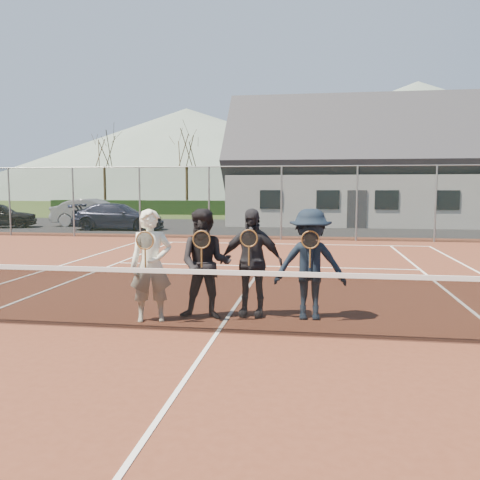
{
  "coord_description": "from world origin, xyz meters",
  "views": [
    {
      "loc": [
        1.42,
        -7.17,
        2.17
      ],
      "look_at": [
        0.11,
        1.5,
        1.25
      ],
      "focal_mm": 38.0,
      "sensor_mm": 36.0,
      "label": 1
    }
  ],
  "objects": [
    {
      "name": "perimeter_fence",
      "position": [
        0.0,
        13.5,
        1.52
      ],
      "size": [
        30.07,
        0.07,
        3.02
      ],
      "color": "slate",
      "rests_on": "ground"
    },
    {
      "name": "car_c",
      "position": [
        -8.51,
        17.26,
        0.67
      ],
      "size": [
        4.67,
        2.02,
        1.34
      ],
      "primitive_type": "imported",
      "rotation": [
        0.0,
        0.0,
        1.6
      ],
      "color": "#1B1F37",
      "rests_on": "ground"
    },
    {
      "name": "tarmac_carpark",
      "position": [
        -4.0,
        20.0,
        0.01
      ],
      "size": [
        40.0,
        12.0,
        0.01
      ],
      "primitive_type": "cube",
      "color": "black",
      "rests_on": "ground"
    },
    {
      "name": "court_markings",
      "position": [
        0.0,
        0.0,
        0.02
      ],
      "size": [
        11.03,
        23.83,
        0.01
      ],
      "color": "white",
      "rests_on": "court_surface"
    },
    {
      "name": "hill_west",
      "position": [
        -25.0,
        95.0,
        9.0
      ],
      "size": [
        110.0,
        110.0,
        18.0
      ],
      "primitive_type": "cone",
      "color": "slate",
      "rests_on": "ground"
    },
    {
      "name": "tree_d",
      "position": [
        12.0,
        33.0,
        5.79
      ],
      "size": [
        3.2,
        3.2,
        7.77
      ],
      "color": "#3C2215",
      "rests_on": "ground"
    },
    {
      "name": "player_d",
      "position": [
        1.33,
        1.03,
        0.92
      ],
      "size": [
        1.19,
        0.72,
        1.8
      ],
      "color": "black",
      "rests_on": "court_surface"
    },
    {
      "name": "car_b",
      "position": [
        -10.72,
        19.37,
        0.75
      ],
      "size": [
        4.66,
        1.85,
        1.51
      ],
      "primitive_type": "imported",
      "rotation": [
        0.0,
        0.0,
        1.63
      ],
      "color": "#999CA2",
      "rests_on": "ground"
    },
    {
      "name": "tree_a",
      "position": [
        -16.0,
        33.0,
        5.79
      ],
      "size": [
        3.2,
        3.2,
        7.77
      ],
      "color": "#362313",
      "rests_on": "ground"
    },
    {
      "name": "hedge_row",
      "position": [
        0.0,
        32.0,
        0.55
      ],
      "size": [
        40.0,
        1.2,
        1.1
      ],
      "primitive_type": "cube",
      "color": "black",
      "rests_on": "ground"
    },
    {
      "name": "tree_b",
      "position": [
        -9.0,
        33.0,
        5.79
      ],
      "size": [
        3.2,
        3.2,
        7.77
      ],
      "color": "#372614",
      "rests_on": "ground"
    },
    {
      "name": "court_surface",
      "position": [
        0.0,
        0.0,
        0.01
      ],
      "size": [
        30.0,
        30.0,
        0.02
      ],
      "primitive_type": "cube",
      "color": "#562819",
      "rests_on": "ground"
    },
    {
      "name": "hill_centre",
      "position": [
        20.0,
        95.0,
        11.0
      ],
      "size": [
        120.0,
        120.0,
        22.0
      ],
      "primitive_type": "cone",
      "color": "slate",
      "rests_on": "ground"
    },
    {
      "name": "player_a",
      "position": [
        -1.18,
        0.53,
        0.92
      ],
      "size": [
        0.76,
        0.61,
        1.8
      ],
      "color": "white",
      "rests_on": "court_surface"
    },
    {
      "name": "player_b",
      "position": [
        -0.35,
        0.81,
        0.92
      ],
      "size": [
        0.91,
        0.72,
        1.8
      ],
      "color": "black",
      "rests_on": "court_surface"
    },
    {
      "name": "clubhouse",
      "position": [
        4.0,
        24.0,
        3.99
      ],
      "size": [
        15.6,
        8.2,
        7.7
      ],
      "color": "silver",
      "rests_on": "ground"
    },
    {
      "name": "tree_c",
      "position": [
        2.0,
        33.0,
        5.79
      ],
      "size": [
        3.2,
        3.2,
        7.77
      ],
      "color": "#3D2616",
      "rests_on": "ground"
    },
    {
      "name": "player_c",
      "position": [
        0.36,
        1.11,
        0.92
      ],
      "size": [
        1.08,
        0.53,
        1.8
      ],
      "color": "black",
      "rests_on": "court_surface"
    },
    {
      "name": "tennis_net",
      "position": [
        0.0,
        0.0,
        0.54
      ],
      "size": [
        11.68,
        0.08,
        1.1
      ],
      "color": "slate",
      "rests_on": "ground"
    },
    {
      "name": "ground",
      "position": [
        0.0,
        20.0,
        0.0
      ],
      "size": [
        220.0,
        220.0,
        0.0
      ],
      "primitive_type": "plane",
      "color": "#2F4318",
      "rests_on": "ground"
    }
  ]
}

